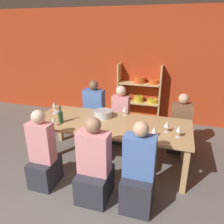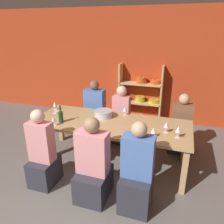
{
  "view_description": "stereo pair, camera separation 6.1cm",
  "coord_description": "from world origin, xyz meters",
  "views": [
    {
      "loc": [
        1.18,
        -1.5,
        2.23
      ],
      "look_at": [
        0.16,
        1.77,
        0.91
      ],
      "focal_mm": 35.0,
      "sensor_mm": 36.0,
      "label": 1
    },
    {
      "loc": [
        1.24,
        -1.48,
        2.23
      ],
      "look_at": [
        0.16,
        1.77,
        0.91
      ],
      "focal_mm": 35.0,
      "sensor_mm": 36.0,
      "label": 2
    }
  ],
  "objects": [
    {
      "name": "wall_back_red",
      "position": [
        0.0,
        3.83,
        1.35
      ],
      "size": [
        8.8,
        0.06,
        2.7
      ],
      "color": "#B23819",
      "rests_on": "ground_plane"
    },
    {
      "name": "shelf_unit",
      "position": [
        0.33,
        3.63,
        0.6
      ],
      "size": [
        1.05,
        0.3,
        1.42
      ],
      "color": "tan",
      "rests_on": "ground_plane"
    },
    {
      "name": "dining_table",
      "position": [
        0.16,
        1.67,
        0.68
      ],
      "size": [
        2.63,
        1.04,
        0.76
      ],
      "color": "tan",
      "rests_on": "ground_plane"
    },
    {
      "name": "mixing_bowl",
      "position": [
        -0.03,
        1.86,
        0.82
      ],
      "size": [
        0.32,
        0.32,
        0.12
      ],
      "color": "#B7BABC",
      "rests_on": "dining_table"
    },
    {
      "name": "wine_bottle_green",
      "position": [
        -0.62,
        1.43,
        0.87
      ],
      "size": [
        0.08,
        0.08,
        0.29
      ],
      "color": "#19381E",
      "rests_on": "dining_table"
    },
    {
      "name": "wine_glass_red_a",
      "position": [
        -1.04,
        1.92,
        0.87
      ],
      "size": [
        0.07,
        0.07,
        0.16
      ],
      "color": "white",
      "rests_on": "dining_table"
    },
    {
      "name": "wine_glass_red_b",
      "position": [
        0.92,
        1.38,
        0.86
      ],
      "size": [
        0.08,
        0.08,
        0.15
      ],
      "color": "white",
      "rests_on": "dining_table"
    },
    {
      "name": "wine_glass_white_a",
      "position": [
        1.25,
        1.46,
        0.89
      ],
      "size": [
        0.08,
        0.08,
        0.19
      ],
      "color": "white",
      "rests_on": "dining_table"
    },
    {
      "name": "wine_glass_white_b",
      "position": [
        -0.66,
        1.27,
        0.86
      ],
      "size": [
        0.07,
        0.07,
        0.16
      ],
      "color": "white",
      "rests_on": "dining_table"
    },
    {
      "name": "wine_glass_red_c",
      "position": [
        1.08,
        1.58,
        0.88
      ],
      "size": [
        0.08,
        0.08,
        0.17
      ],
      "color": "white",
      "rests_on": "dining_table"
    },
    {
      "name": "wine_glass_red_d",
      "position": [
        -0.04,
        1.33,
        0.88
      ],
      "size": [
        0.08,
        0.08,
        0.18
      ],
      "color": "white",
      "rests_on": "dining_table"
    },
    {
      "name": "wine_glass_white_c",
      "position": [
        -0.07,
        1.41,
        0.87
      ],
      "size": [
        0.07,
        0.07,
        0.17
      ],
      "color": "white",
      "rests_on": "dining_table"
    },
    {
      "name": "wine_glass_red_e",
      "position": [
        0.31,
        2.07,
        0.87
      ],
      "size": [
        0.07,
        0.07,
        0.16
      ],
      "color": "white",
      "rests_on": "dining_table"
    },
    {
      "name": "cell_phone",
      "position": [
        -0.95,
        1.8,
        0.76
      ],
      "size": [
        0.08,
        0.16,
        0.01
      ],
      "color": "silver",
      "rests_on": "dining_table"
    },
    {
      "name": "person_near_a",
      "position": [
        -0.6,
        0.82,
        0.45
      ],
      "size": [
        0.35,
        0.44,
        1.2
      ],
      "color": "#2D2D38",
      "rests_on": "ground_plane"
    },
    {
      "name": "person_far_a",
      "position": [
        0.12,
        2.48,
        0.45
      ],
      "size": [
        0.34,
        0.43,
        1.18
      ],
      "rotation": [
        0.0,
        0.0,
        3.14
      ],
      "color": "#2D2D38",
      "rests_on": "ground_plane"
    },
    {
      "name": "person_near_b",
      "position": [
        0.22,
        0.78,
        0.44
      ],
      "size": [
        0.42,
        0.52,
        1.21
      ],
      "color": "#2D2D38",
      "rests_on": "ground_plane"
    },
    {
      "name": "person_far_b",
      "position": [
        -0.46,
        2.5,
        0.45
      ],
      "size": [
        0.41,
        0.52,
        1.24
      ],
      "rotation": [
        0.0,
        0.0,
        3.14
      ],
      "color": "#2D2D38",
      "rests_on": "ground_plane"
    },
    {
      "name": "person_near_c",
      "position": [
        0.82,
        0.8,
        0.45
      ],
      "size": [
        0.39,
        0.49,
        1.22
      ],
      "color": "#2D2D38",
      "rests_on": "ground_plane"
    },
    {
      "name": "person_far_c",
      "position": [
        1.3,
        2.48,
        0.41
      ],
      "size": [
        0.38,
        0.47,
        1.13
      ],
      "rotation": [
        0.0,
        0.0,
        3.14
      ],
      "color": "#2D2D38",
      "rests_on": "ground_plane"
    }
  ]
}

